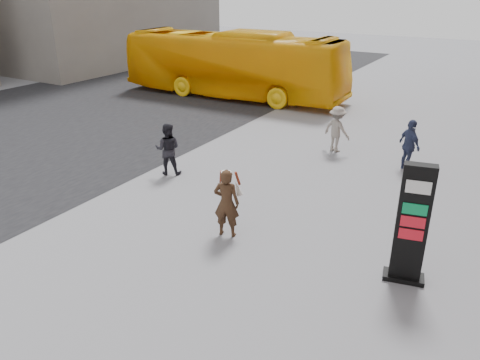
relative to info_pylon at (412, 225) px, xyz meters
The scene contains 8 objects.
ground 4.23m from the info_pylon, 165.94° to the right, with size 100.00×100.00×0.00m, color #9E9EA3.
road 17.41m from the info_pylon, 166.59° to the left, with size 16.00×60.00×0.01m, color black.
info_pylon is the anchor object (origin of this frame).
woman 4.36m from the info_pylon, behind, with size 0.80×0.76×1.79m.
bus 17.85m from the info_pylon, 133.45° to the left, with size 2.96×12.66×3.53m, color #F5B20A.
pedestrian_a 8.48m from the info_pylon, 165.11° to the left, with size 0.84×0.65×1.73m, color black.
pedestrian_b 8.30m from the info_pylon, 120.15° to the left, with size 1.11×0.64×1.73m, color gray.
pedestrian_c 6.74m from the info_pylon, 102.07° to the left, with size 1.03×0.43×1.76m, color navy.
Camera 1 is at (5.17, -8.15, 5.98)m, focal length 35.00 mm.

